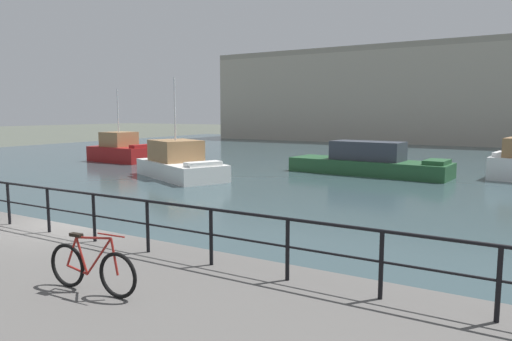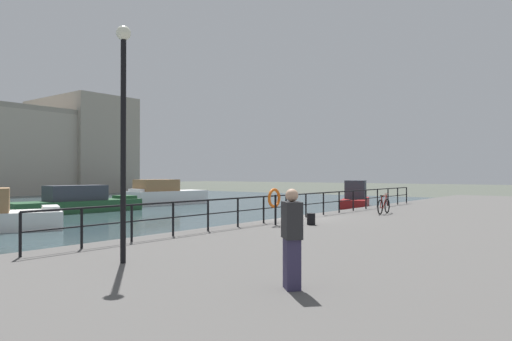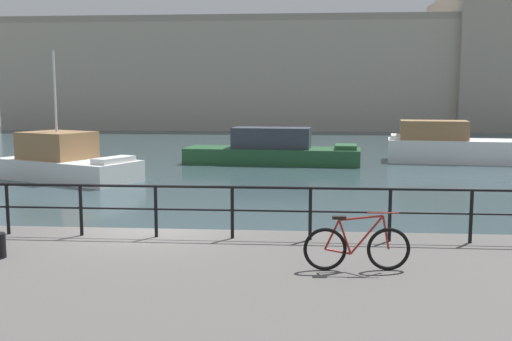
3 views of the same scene
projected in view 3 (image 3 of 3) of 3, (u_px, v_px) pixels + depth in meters
ground_plane at (154, 270)px, 12.93m from camera, size 240.00×240.00×0.00m
water_basin at (257, 148)px, 42.79m from camera, size 80.00×60.00×0.01m
harbor_building at (316, 76)px, 68.23m from camera, size 58.60×17.44×14.86m
moored_red_daysailer at (273, 151)px, 32.73m from camera, size 9.86×3.58×2.02m
moored_cabin_cruiser at (65, 162)px, 26.51m from camera, size 7.17×5.32×5.77m
moored_small_launch at (449, 145)px, 33.59m from camera, size 7.75×3.88×2.36m
quay_railing at (156, 201)px, 11.95m from camera, size 25.17×0.07×1.08m
parked_bicycle at (357, 247)px, 9.70m from camera, size 1.77×0.20×0.98m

